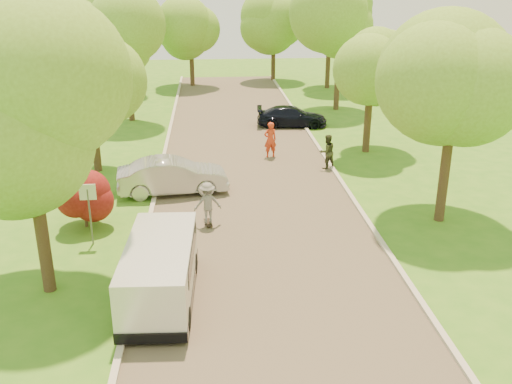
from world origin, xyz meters
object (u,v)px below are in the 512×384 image
object	(u,v)px
silver_sedan	(173,176)
dark_sedan	(292,116)
minivan	(160,270)
person_striped	(270,140)
skateboarder	(208,203)
longboard	(208,223)
person_olive	(327,152)
street_sign	(89,202)

from	to	relation	value
silver_sedan	dark_sedan	xyz separation A→B (m)	(6.60, 10.88, -0.14)
minivan	person_striped	distance (m)	13.95
silver_sedan	skateboarder	size ratio (longest dim) A/B	2.96
longboard	person_olive	xyz separation A→B (m)	(5.66, 6.15, 0.74)
silver_sedan	minivan	bearing A→B (deg)	174.06
minivan	person_olive	bearing A→B (deg)	60.39
longboard	person_olive	bearing A→B (deg)	-142.02
minivan	longboard	world-z (taller)	minivan
minivan	dark_sedan	bearing A→B (deg)	73.89
silver_sedan	person_olive	bearing A→B (deg)	-75.80
longboard	skateboarder	distance (m)	0.79
person_olive	silver_sedan	bearing A→B (deg)	-0.95
person_striped	skateboarder	bearing A→B (deg)	54.53
silver_sedan	longboard	bearing A→B (deg)	-163.90
person_striped	person_olive	bearing A→B (deg)	126.55
longboard	person_striped	distance (m)	8.81
skateboarder	minivan	bearing A→B (deg)	65.66
street_sign	silver_sedan	xyz separation A→B (m)	(2.50, 4.71, -0.81)
longboard	silver_sedan	bearing A→B (deg)	-76.67
street_sign	longboard	distance (m)	4.40
skateboarder	person_olive	size ratio (longest dim) A/B	0.94
street_sign	dark_sedan	size ratio (longest dim) A/B	0.52
dark_sedan	person_olive	world-z (taller)	person_olive
silver_sedan	longboard	xyz separation A→B (m)	(1.44, -3.45, -0.67)
silver_sedan	person_striped	world-z (taller)	person_striped
street_sign	skateboarder	bearing A→B (deg)	17.79
minivan	silver_sedan	size ratio (longest dim) A/B	1.03
street_sign	person_striped	xyz separation A→B (m)	(7.12, 9.44, -0.66)
street_sign	minivan	world-z (taller)	street_sign
minivan	silver_sedan	xyz separation A→B (m)	(-0.10, 8.47, -0.15)
person_striped	person_olive	xyz separation A→B (m)	(2.48, -2.03, -0.08)
street_sign	person_striped	distance (m)	11.84
street_sign	person_olive	xyz separation A→B (m)	(9.60, 7.41, -0.74)
minivan	dark_sedan	distance (m)	20.42
dark_sedan	street_sign	bearing A→B (deg)	154.48
longboard	person_olive	world-z (taller)	person_olive
silver_sedan	street_sign	bearing A→B (deg)	145.42
dark_sedan	longboard	xyz separation A→B (m)	(-5.16, -14.33, -0.53)
silver_sedan	person_striped	distance (m)	6.61
skateboarder	person_striped	bearing A→B (deg)	-120.61
skateboarder	person_striped	size ratio (longest dim) A/B	0.85
silver_sedan	person_striped	xyz separation A→B (m)	(4.62, 4.73, 0.16)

